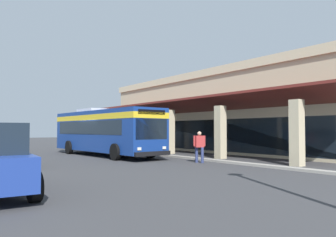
{
  "coord_description": "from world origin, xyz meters",
  "views": [
    {
      "loc": [
        20.88,
        -9.87,
        1.79
      ],
      "look_at": [
        2.95,
        3.58,
        2.59
      ],
      "focal_mm": 34.76,
      "sensor_mm": 36.0,
      "label": 1
    }
  ],
  "objects_px": {
    "parked_sedan_white": "(1,143)",
    "pedestrian": "(199,145)",
    "transit_bus": "(104,129)",
    "potted_palm": "(121,141)"
  },
  "relations": [
    {
      "from": "potted_palm",
      "to": "parked_sedan_white",
      "type": "bearing_deg",
      "value": -104.01
    },
    {
      "from": "potted_palm",
      "to": "pedestrian",
      "type": "bearing_deg",
      "value": -10.99
    },
    {
      "from": "parked_sedan_white",
      "to": "pedestrian",
      "type": "distance_m",
      "value": 17.6
    },
    {
      "from": "transit_bus",
      "to": "parked_sedan_white",
      "type": "relative_size",
      "value": 2.52
    },
    {
      "from": "transit_bus",
      "to": "pedestrian",
      "type": "distance_m",
      "value": 8.03
    },
    {
      "from": "transit_bus",
      "to": "potted_palm",
      "type": "bearing_deg",
      "value": 142.22
    },
    {
      "from": "parked_sedan_white",
      "to": "potted_palm",
      "type": "distance_m",
      "value": 10.03
    },
    {
      "from": "transit_bus",
      "to": "parked_sedan_white",
      "type": "height_order",
      "value": "transit_bus"
    },
    {
      "from": "parked_sedan_white",
      "to": "pedestrian",
      "type": "bearing_deg",
      "value": 23.69
    },
    {
      "from": "parked_sedan_white",
      "to": "potted_palm",
      "type": "xyz_separation_m",
      "value": [
        2.43,
        9.73,
        0.05
      ]
    }
  ]
}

